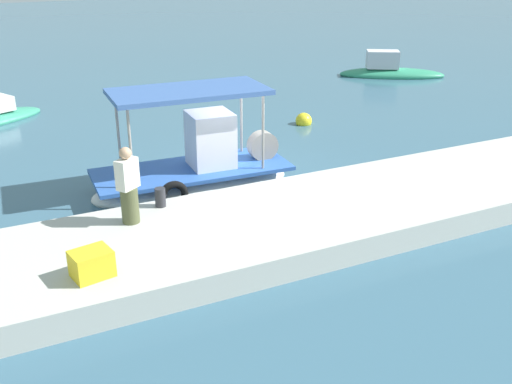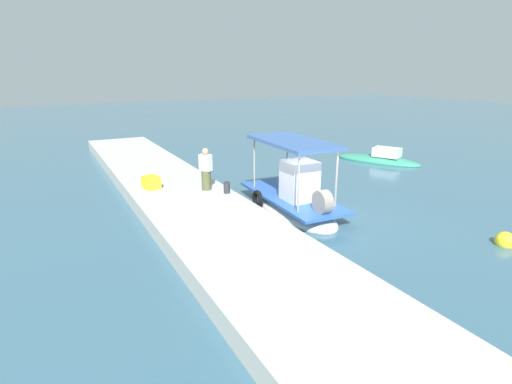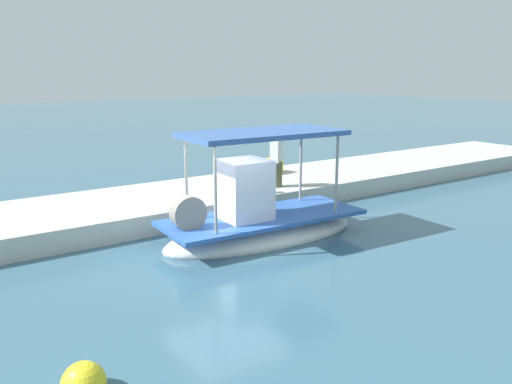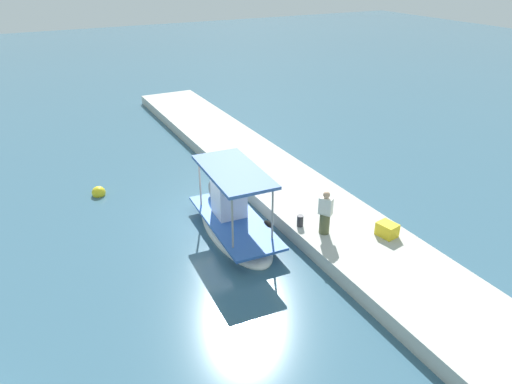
% 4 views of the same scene
% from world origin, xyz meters
% --- Properties ---
extents(ground_plane, '(120.00, 120.00, 0.00)m').
position_xyz_m(ground_plane, '(0.00, 0.00, 0.00)').
color(ground_plane, '#396176').
extents(dock_quay, '(36.00, 3.68, 0.57)m').
position_xyz_m(dock_quay, '(0.00, -3.55, 0.28)').
color(dock_quay, '#BBBBB2').
rests_on(dock_quay, ground_plane).
extents(main_fishing_boat, '(5.41, 2.23, 3.02)m').
position_xyz_m(main_fishing_boat, '(-1.05, -0.09, 0.47)').
color(main_fishing_boat, white).
rests_on(main_fishing_boat, ground_plane).
extents(fisherman_near_bollard, '(0.53, 0.51, 1.66)m').
position_xyz_m(fisherman_near_bollard, '(-3.45, -2.58, 1.32)').
color(fisherman_near_bollard, '#4F5535').
rests_on(fisherman_near_bollard, dock_quay).
extents(mooring_bollard, '(0.24, 0.24, 0.43)m').
position_xyz_m(mooring_bollard, '(-2.64, -2.07, 0.78)').
color(mooring_bollard, '#2D2D33').
rests_on(mooring_bollard, dock_quay).
extents(cargo_crate, '(0.77, 0.67, 0.49)m').
position_xyz_m(cargo_crate, '(-4.64, -4.47, 0.81)').
color(cargo_crate, yellow).
rests_on(cargo_crate, dock_quay).
extents(marker_buoy, '(0.59, 0.59, 0.59)m').
position_xyz_m(marker_buoy, '(4.57, 3.92, 0.12)').
color(marker_buoy, yellow).
rests_on(marker_buoy, ground_plane).
extents(moored_boat_near, '(5.07, 3.60, 1.11)m').
position_xyz_m(moored_boat_near, '(-5.88, 9.05, 0.12)').
color(moored_boat_near, '#359172').
rests_on(moored_boat_near, ground_plane).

